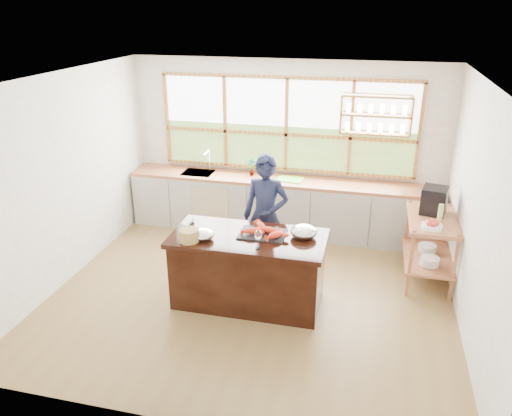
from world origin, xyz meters
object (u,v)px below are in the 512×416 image
(island, at_px, (248,269))
(cook, at_px, (266,216))
(espresso_machine, at_px, (434,200))
(wicker_basket, at_px, (189,236))

(island, relative_size, cook, 1.10)
(espresso_machine, bearing_deg, cook, -154.86)
(cook, bearing_deg, island, -90.74)
(espresso_machine, bearing_deg, island, -137.74)
(island, bearing_deg, espresso_machine, 30.11)
(island, distance_m, espresso_machine, 2.61)
(island, distance_m, wicker_basket, 0.87)
(cook, distance_m, wicker_basket, 1.27)
(espresso_machine, bearing_deg, wicker_basket, -138.91)
(island, height_order, espresso_machine, espresso_machine)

